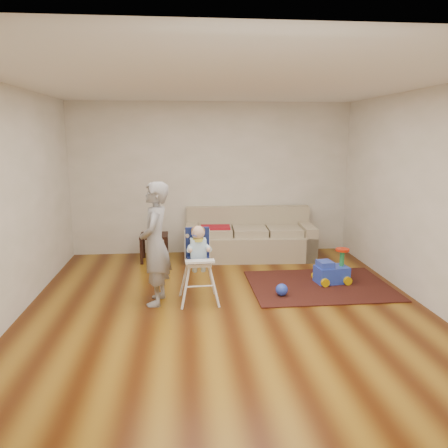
{
  "coord_description": "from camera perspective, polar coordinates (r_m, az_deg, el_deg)",
  "views": [
    {
      "loc": [
        -0.52,
        -5.08,
        2.13
      ],
      "look_at": [
        0.0,
        0.4,
        1.0
      ],
      "focal_mm": 35.0,
      "sensor_mm": 36.0,
      "label": 1
    }
  ],
  "objects": [
    {
      "name": "ground",
      "position": [
        5.53,
        0.4,
        -11.04
      ],
      "size": [
        5.5,
        5.5,
        0.0
      ],
      "primitive_type": "plane",
      "color": "#451D06",
      "rests_on": "ground"
    },
    {
      "name": "room_envelope",
      "position": [
        5.64,
        -0.12,
        9.0
      ],
      "size": [
        5.04,
        5.52,
        2.72
      ],
      "color": "beige",
      "rests_on": "ground"
    },
    {
      "name": "sofa",
      "position": [
        7.66,
        3.34,
        -1.26
      ],
      "size": [
        2.26,
        1.02,
        0.86
      ],
      "rotation": [
        0.0,
        0.0,
        -0.05
      ],
      "color": "tan",
      "rests_on": "ground"
    },
    {
      "name": "side_table",
      "position": [
        7.59,
        -9.08,
        -3.06
      ],
      "size": [
        0.46,
        0.46,
        0.46
      ],
      "primitive_type": null,
      "color": "black",
      "rests_on": "ground"
    },
    {
      "name": "area_rug",
      "position": [
        6.47,
        12.37,
        -7.84
      ],
      "size": [
        1.99,
        1.5,
        0.02
      ],
      "primitive_type": "cube",
      "rotation": [
        0.0,
        0.0,
        0.01
      ],
      "color": "black",
      "rests_on": "ground"
    },
    {
      "name": "ride_on_toy",
      "position": [
        6.54,
        13.92,
        -5.31
      ],
      "size": [
        0.5,
        0.39,
        0.5
      ],
      "primitive_type": null,
      "rotation": [
        0.0,
        0.0,
        0.13
      ],
      "color": "blue",
      "rests_on": "area_rug"
    },
    {
      "name": "toy_ball",
      "position": [
        5.94,
        7.55,
        -8.51
      ],
      "size": [
        0.16,
        0.16,
        0.16
      ],
      "primitive_type": "sphere",
      "color": "blue",
      "rests_on": "area_rug"
    },
    {
      "name": "high_chair",
      "position": [
        5.62,
        -3.35,
        -5.42
      ],
      "size": [
        0.49,
        0.49,
        1.02
      ],
      "rotation": [
        0.0,
        0.0,
        0.05
      ],
      "color": "white",
      "rests_on": "ground"
    },
    {
      "name": "adult",
      "position": [
        5.56,
        -8.97,
        -2.58
      ],
      "size": [
        0.44,
        0.61,
        1.57
      ],
      "primitive_type": "imported",
      "rotation": [
        0.0,
        0.0,
        -1.69
      ],
      "color": "#99999C",
      "rests_on": "ground"
    }
  ]
}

